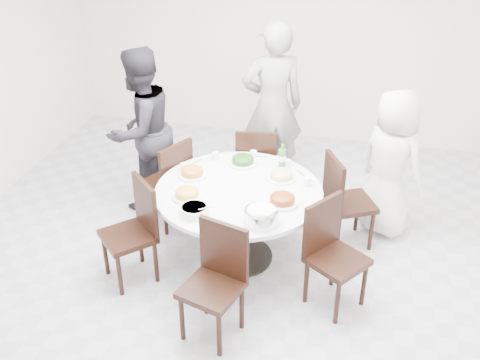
% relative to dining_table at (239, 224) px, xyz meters
% --- Properties ---
extents(floor, '(6.00, 6.00, 0.01)m').
position_rel_dining_table_xyz_m(floor, '(0.11, -0.14, -0.38)').
color(floor, '#BCBCC1').
rests_on(floor, ground).
extents(wall_back, '(6.00, 0.01, 2.80)m').
position_rel_dining_table_xyz_m(wall_back, '(0.11, 2.86, 1.02)').
color(wall_back, white).
rests_on(wall_back, ground).
extents(dining_table, '(1.50, 1.50, 0.75)m').
position_rel_dining_table_xyz_m(dining_table, '(0.00, 0.00, 0.00)').
color(dining_table, white).
rests_on(dining_table, floor).
extents(chair_ne, '(0.56, 0.56, 0.95)m').
position_rel_dining_table_xyz_m(chair_ne, '(0.98, 0.49, 0.10)').
color(chair_ne, black).
rests_on(chair_ne, floor).
extents(chair_n, '(0.48, 0.48, 0.95)m').
position_rel_dining_table_xyz_m(chair_n, '(-0.04, 0.98, 0.10)').
color(chair_n, black).
rests_on(chair_n, floor).
extents(chair_nw, '(0.57, 0.57, 0.95)m').
position_rel_dining_table_xyz_m(chair_nw, '(-0.87, 0.43, 0.10)').
color(chair_nw, black).
rests_on(chair_nw, floor).
extents(chair_sw, '(0.59, 0.59, 0.95)m').
position_rel_dining_table_xyz_m(chair_sw, '(-0.87, -0.51, 0.10)').
color(chair_sw, black).
rests_on(chair_sw, floor).
extents(chair_s, '(0.52, 0.52, 0.95)m').
position_rel_dining_table_xyz_m(chair_s, '(0.03, -1.01, 0.10)').
color(chair_s, black).
rests_on(chair_s, floor).
extents(chair_se, '(0.59, 0.59, 0.95)m').
position_rel_dining_table_xyz_m(chair_se, '(0.93, -0.43, 0.10)').
color(chair_se, black).
rests_on(chair_se, floor).
extents(diner_right, '(0.87, 0.83, 1.50)m').
position_rel_dining_table_xyz_m(diner_right, '(1.32, 0.81, 0.37)').
color(diner_right, white).
rests_on(diner_right, floor).
extents(diner_middle, '(0.81, 0.68, 1.90)m').
position_rel_dining_table_xyz_m(diner_middle, '(0.02, 1.51, 0.57)').
color(diner_middle, black).
rests_on(diner_middle, floor).
extents(diner_left, '(0.93, 1.03, 1.74)m').
position_rel_dining_table_xyz_m(diner_left, '(-1.23, 0.75, 0.49)').
color(diner_left, black).
rests_on(diner_left, floor).
extents(dish_greens, '(0.27, 0.27, 0.07)m').
position_rel_dining_table_xyz_m(dish_greens, '(-0.07, 0.47, 0.41)').
color(dish_greens, white).
rests_on(dish_greens, dining_table).
extents(dish_pale, '(0.27, 0.27, 0.07)m').
position_rel_dining_table_xyz_m(dish_pale, '(0.34, 0.27, 0.41)').
color(dish_pale, white).
rests_on(dish_pale, dining_table).
extents(dish_orange, '(0.26, 0.26, 0.07)m').
position_rel_dining_table_xyz_m(dish_orange, '(-0.48, 0.14, 0.41)').
color(dish_orange, white).
rests_on(dish_orange, dining_table).
extents(dish_redbrown, '(0.28, 0.28, 0.07)m').
position_rel_dining_table_xyz_m(dish_redbrown, '(0.42, -0.15, 0.41)').
color(dish_redbrown, white).
rests_on(dish_redbrown, dining_table).
extents(dish_tofu, '(0.26, 0.26, 0.07)m').
position_rel_dining_table_xyz_m(dish_tofu, '(-0.40, -0.24, 0.41)').
color(dish_tofu, white).
rests_on(dish_tofu, dining_table).
extents(rice_bowl, '(0.28, 0.28, 0.12)m').
position_rel_dining_table_xyz_m(rice_bowl, '(0.30, -0.47, 0.43)').
color(rice_bowl, silver).
rests_on(rice_bowl, dining_table).
extents(soup_bowl, '(0.24, 0.24, 0.07)m').
position_rel_dining_table_xyz_m(soup_bowl, '(-0.27, -0.47, 0.41)').
color(soup_bowl, white).
rests_on(soup_bowl, dining_table).
extents(beverage_bottle, '(0.07, 0.07, 0.25)m').
position_rel_dining_table_xyz_m(beverage_bottle, '(0.31, 0.49, 0.50)').
color(beverage_bottle, '#2F7631').
rests_on(beverage_bottle, dining_table).
extents(tea_cups, '(0.07, 0.07, 0.08)m').
position_rel_dining_table_xyz_m(tea_cups, '(0.03, 0.63, 0.42)').
color(tea_cups, white).
rests_on(tea_cups, dining_table).
extents(chopsticks, '(0.24, 0.04, 0.01)m').
position_rel_dining_table_xyz_m(chopsticks, '(0.00, 0.63, 0.38)').
color(chopsticks, tan).
rests_on(chopsticks, dining_table).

